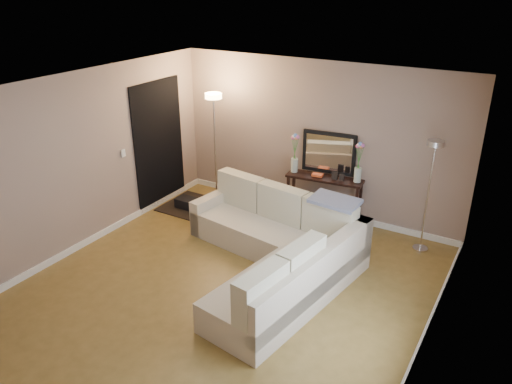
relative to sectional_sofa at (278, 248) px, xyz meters
The scene contains 22 objects.
floor 0.94m from the sectional_sofa, 114.64° to the right, with size 5.00×5.50×0.01m, color olive.
ceiling 2.42m from the sectional_sofa, 114.64° to the right, with size 5.00×5.50×0.01m, color white.
wall_back 2.22m from the sectional_sofa, 100.38° to the left, with size 5.00×0.02×2.60m, color gray.
wall_front 3.69m from the sectional_sofa, 95.82° to the right, with size 5.00×0.02×2.60m, color gray.
wall_left 3.13m from the sectional_sofa, 164.66° to the right, with size 0.02×5.50×2.60m, color gray.
wall_right 2.48m from the sectional_sofa, 20.14° to the right, with size 0.02×5.50×2.60m, color gray.
baseboard_back 2.00m from the sectional_sofa, 100.51° to the left, with size 5.00×0.03×0.10m, color white.
baseboard_left 2.97m from the sectional_sofa, 164.53° to the right, with size 0.03×5.50×0.10m, color white.
baseboard_right 2.28m from the sectional_sofa, 20.35° to the right, with size 0.03×5.50×0.10m, color white.
doorway 3.08m from the sectional_sofa, 162.20° to the left, with size 0.02×1.20×2.20m, color black.
switch_plate 2.97m from the sectional_sofa, behind, with size 0.02×0.08×0.12m, color white.
sectional_sofa is the anchor object (origin of this frame).
throw_blanket 1.01m from the sectional_sofa, 45.87° to the left, with size 0.67×0.39×0.05m, color slate.
console_table 1.74m from the sectional_sofa, 95.19° to the left, with size 1.28×0.47×0.77m.
leaning_mirror 2.06m from the sectional_sofa, 92.94° to the left, with size 0.89×0.14×0.70m.
table_decor 1.77m from the sectional_sofa, 92.66° to the left, with size 0.54×0.13×0.13m.
flower_vase_left 1.93m from the sectional_sofa, 109.87° to the left, with size 0.15×0.13×0.66m.
flower_vase_right 1.99m from the sectional_sofa, 76.00° to the left, with size 0.15×0.13×0.66m.
floor_lamp_lit 2.68m from the sectional_sofa, 144.84° to the left, with size 0.28×0.28×1.99m.
floor_lamp_unlit 2.40m from the sectional_sofa, 44.84° to the left, with size 0.27×0.27×1.72m.
charcoal_rug 2.39m from the sectional_sofa, 153.87° to the left, with size 1.30×0.97×0.02m, color black.
black_bag 2.53m from the sectional_sofa, 157.89° to the left, with size 0.37×0.26×0.24m, color black.
Camera 1 is at (3.14, -4.52, 3.82)m, focal length 35.00 mm.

